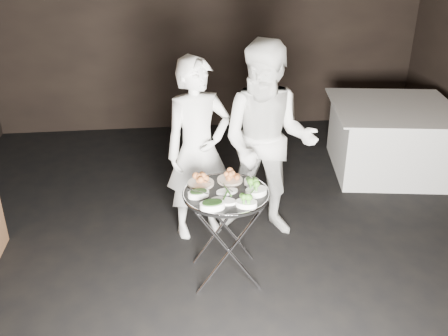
{
  "coord_description": "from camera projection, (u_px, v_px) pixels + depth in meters",
  "views": [
    {
      "loc": [
        -0.59,
        -3.5,
        2.7
      ],
      "look_at": [
        -0.18,
        0.07,
        0.95
      ],
      "focal_mm": 40.0,
      "sensor_mm": 36.0,
      "label": 1
    }
  ],
  "objects": [
    {
      "name": "wall_back",
      "position": [
        208.0,
        22.0,
        6.86
      ],
      "size": [
        6.0,
        0.05,
        3.0
      ],
      "primitive_type": "cube",
      "color": "black",
      "rests_on": "floor"
    },
    {
      "name": "waiter_left",
      "position": [
        198.0,
        150.0,
        4.53
      ],
      "size": [
        0.73,
        0.59,
        1.72
      ],
      "primitive_type": "imported",
      "rotation": [
        0.0,
        0.0,
        0.32
      ],
      "color": "white",
      "rests_on": "floor"
    },
    {
      "name": "broccoli_bowl_b",
      "position": [
        246.0,
        203.0,
        3.73
      ],
      "size": [
        0.19,
        0.16,
        0.07
      ],
      "rotation": [
        0.0,
        0.0,
        -0.28
      ],
      "color": "white",
      "rests_on": "serving_tray"
    },
    {
      "name": "dining_table",
      "position": [
        390.0,
        138.0,
        5.97
      ],
      "size": [
        1.42,
        1.42,
        0.81
      ],
      "rotation": [
        0.0,
        0.0,
        -0.16
      ],
      "color": "white",
      "rests_on": "floor"
    },
    {
      "name": "broccoli_bowl_a",
      "position": [
        256.0,
        190.0,
        3.89
      ],
      "size": [
        0.21,
        0.19,
        0.08
      ],
      "rotation": [
        0.0,
        0.0,
        0.36
      ],
      "color": "white",
      "rests_on": "serving_tray"
    },
    {
      "name": "asparagus_plate_b",
      "position": [
        224.0,
        200.0,
        3.78
      ],
      "size": [
        0.22,
        0.17,
        0.04
      ],
      "rotation": [
        0.0,
        0.0,
        -0.35
      ],
      "color": "white",
      "rests_on": "serving_tray"
    },
    {
      "name": "serving_tray",
      "position": [
        226.0,
        194.0,
        3.93
      ],
      "size": [
        0.7,
        0.7,
        0.04
      ],
      "color": "black",
      "rests_on": "tray_stand"
    },
    {
      "name": "spinach_bowl_a",
      "position": [
        198.0,
        193.0,
        3.86
      ],
      "size": [
        0.19,
        0.14,
        0.07
      ],
      "rotation": [
        0.0,
        0.0,
        0.2
      ],
      "color": "white",
      "rests_on": "serving_tray"
    },
    {
      "name": "serving_utensils",
      "position": [
        227.0,
        183.0,
        3.97
      ],
      "size": [
        0.57,
        0.43,
        0.01
      ],
      "color": "silver",
      "rests_on": "serving_tray"
    },
    {
      "name": "greens_bowl",
      "position": [
        251.0,
        181.0,
        4.05
      ],
      "size": [
        0.11,
        0.11,
        0.07
      ],
      "rotation": [
        0.0,
        0.0,
        -0.19
      ],
      "color": "white",
      "rests_on": "serving_tray"
    },
    {
      "name": "floor",
      "position": [
        245.0,
        270.0,
        4.38
      ],
      "size": [
        6.0,
        7.0,
        0.05
      ],
      "primitive_type": "cube",
      "color": "black",
      "rests_on": "ground"
    },
    {
      "name": "waiter_right",
      "position": [
        268.0,
        142.0,
        4.52
      ],
      "size": [
        1.07,
        0.94,
        1.86
      ],
      "primitive_type": "imported",
      "rotation": [
        0.0,
        0.0,
        -0.31
      ],
      "color": "white",
      "rests_on": "floor"
    },
    {
      "name": "spinach_bowl_b",
      "position": [
        212.0,
        204.0,
        3.69
      ],
      "size": [
        0.2,
        0.15,
        0.08
      ],
      "rotation": [
        0.0,
        0.0,
        0.13
      ],
      "color": "white",
      "rests_on": "serving_tray"
    },
    {
      "name": "potato_plate_a",
      "position": [
        201.0,
        181.0,
        4.04
      ],
      "size": [
        0.22,
        0.22,
        0.08
      ],
      "rotation": [
        0.0,
        0.0,
        0.38
      ],
      "color": "beige",
      "rests_on": "serving_tray"
    },
    {
      "name": "potato_plate_b",
      "position": [
        230.0,
        177.0,
        4.1
      ],
      "size": [
        0.21,
        0.21,
        0.08
      ],
      "rotation": [
        0.0,
        0.0,
        -0.29
      ],
      "color": "beige",
      "rests_on": "serving_tray"
    },
    {
      "name": "tray_stand",
      "position": [
        226.0,
        231.0,
        4.09
      ],
      "size": [
        0.54,
        0.46,
        0.79
      ],
      "rotation": [
        0.0,
        0.0,
        -0.14
      ],
      "color": "silver",
      "rests_on": "floor"
    },
    {
      "name": "asparagus_plate_a",
      "position": [
        227.0,
        191.0,
        3.92
      ],
      "size": [
        0.19,
        0.13,
        0.04
      ],
      "rotation": [
        0.0,
        0.0,
        0.19
      ],
      "color": "white",
      "rests_on": "serving_tray"
    }
  ]
}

